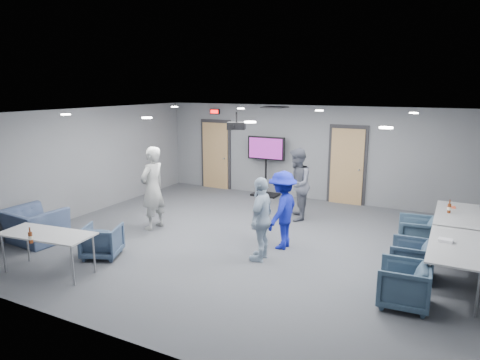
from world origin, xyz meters
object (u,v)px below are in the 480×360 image
at_px(chair_right_a, 418,235).
at_px(chair_front_a, 102,241).
at_px(bottle_right, 449,208).
at_px(tv_stand, 266,162).
at_px(chair_front_b, 34,226).
at_px(person_d, 282,210).
at_px(projector, 236,126).
at_px(person_b, 296,184).
at_px(chair_right_b, 411,259).
at_px(table_front_left, 47,236).
at_px(table_right_b, 456,247).
at_px(person_c, 261,219).
at_px(table_right_a, 457,216).
at_px(bottle_front, 30,237).
at_px(person_a, 153,188).
at_px(chair_right_c, 403,285).

distance_m(chair_right_a, chair_front_a, 6.19).
relative_size(bottle_right, tv_stand, 0.15).
bearing_deg(chair_front_b, chair_front_a, -174.00).
bearing_deg(person_d, projector, -104.89).
relative_size(bottle_right, projector, 0.58).
height_order(person_b, chair_front_b, person_b).
distance_m(chair_right_b, table_front_left, 6.31).
height_order(tv_stand, projector, projector).
relative_size(chair_right_b, table_right_b, 0.37).
xyz_separation_m(person_d, table_front_left, (-3.20, -2.99, -0.11)).
height_order(person_d, table_right_b, person_d).
distance_m(table_front_left, tv_stand, 6.86).
bearing_deg(person_b, chair_right_a, 52.90).
bearing_deg(person_c, person_b, -179.39).
height_order(table_right_a, bottle_right, bottle_right).
bearing_deg(bottle_front, chair_front_b, 142.05).
height_order(chair_right_b, chair_front_a, chair_right_b).
bearing_deg(chair_right_a, bottle_right, 129.83).
bearing_deg(table_right_a, bottle_front, 128.92).
bearing_deg(chair_front_a, projector, -148.40).
bearing_deg(person_c, chair_right_b, 95.02).
bearing_deg(table_right_b, person_c, 96.65).
xyz_separation_m(chair_front_b, table_front_left, (1.53, -0.89, 0.31)).
distance_m(person_c, person_d, 0.76).
distance_m(person_a, tv_stand, 4.11).
distance_m(bottle_right, tv_stand, 5.47).
relative_size(table_front_left, bottle_front, 6.51).
bearing_deg(person_d, chair_front_b, -64.20).
xyz_separation_m(person_a, person_c, (2.96, -0.53, -0.15)).
relative_size(person_b, chair_right_b, 2.50).
distance_m(table_right_b, projector, 4.75).
xyz_separation_m(person_a, chair_front_a, (0.18, -1.81, -0.64)).
distance_m(table_right_b, table_front_left, 6.86).
height_order(chair_right_b, bottle_right, bottle_right).
distance_m(table_right_a, tv_stand, 5.62).
bearing_deg(table_right_a, person_a, 105.70).
relative_size(person_b, bottle_front, 6.65).
bearing_deg(table_right_b, chair_front_b, 102.41).
bearing_deg(person_d, person_c, -7.53).
distance_m(chair_front_a, chair_front_b, 1.83).
bearing_deg(person_c, bottle_right, 121.06).
height_order(table_right_a, projector, projector).
distance_m(chair_right_c, bottle_front, 5.89).
height_order(table_right_a, table_front_left, same).
bearing_deg(person_d, table_right_b, 85.27).
relative_size(person_c, bottle_right, 5.81).
height_order(chair_right_c, tv_stand, tv_stand).
relative_size(chair_front_a, tv_stand, 0.39).
distance_m(chair_front_b, tv_stand, 6.48).
xyz_separation_m(bottle_right, tv_stand, (-5.00, 2.22, 0.18)).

